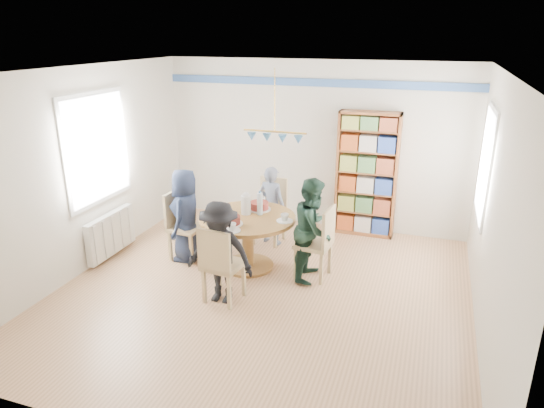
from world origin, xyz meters
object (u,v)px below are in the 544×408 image
at_px(person_far, 272,205).
at_px(bookshelf, 367,176).
at_px(person_left, 186,215).
at_px(person_near, 220,253).
at_px(chair_far, 271,207).
at_px(dining_table, 248,230).
at_px(chair_right, 320,240).
at_px(radiator, 111,234).
at_px(chair_near, 220,262).
at_px(person_right, 313,229).
at_px(chair_left, 181,222).

height_order(person_far, bookshelf, bookshelf).
xyz_separation_m(person_left, person_near, (0.94, -0.91, -0.03)).
bearing_deg(bookshelf, person_far, -146.91).
relative_size(chair_far, person_far, 0.81).
height_order(dining_table, chair_right, chair_right).
relative_size(radiator, person_far, 0.82).
bearing_deg(person_far, person_near, 102.21).
distance_m(radiator, person_far, 2.38).
bearing_deg(chair_near, person_right, 48.54).
relative_size(chair_right, person_far, 0.81).
bearing_deg(person_far, bookshelf, -134.06).
xyz_separation_m(dining_table, chair_far, (-0.01, 0.99, -0.01)).
distance_m(chair_left, bookshelf, 2.94).
bearing_deg(dining_table, radiator, -171.01).
bearing_deg(bookshelf, dining_table, -127.55).
distance_m(chair_right, bookshelf, 1.79).
bearing_deg(chair_near, radiator, 161.81).
relative_size(person_left, person_far, 1.09).
height_order(radiator, bookshelf, bookshelf).
bearing_deg(person_right, dining_table, 90.92).
bearing_deg(chair_far, bookshelf, 28.92).
bearing_deg(chair_right, person_near, -135.71).
bearing_deg(chair_far, radiator, -146.75).
distance_m(radiator, chair_right, 3.02).
bearing_deg(radiator, bookshelf, 31.56).
bearing_deg(dining_table, person_near, -88.87).
height_order(chair_far, chair_near, chair_far).
relative_size(chair_far, chair_near, 1.02).
xyz_separation_m(chair_left, chair_right, (2.02, 0.01, 0.00)).
distance_m(chair_left, person_right, 1.93).
distance_m(chair_near, person_near, 0.11).
height_order(person_right, person_near, person_right).
distance_m(dining_table, chair_near, 0.98).
height_order(radiator, chair_right, chair_right).
distance_m(dining_table, person_right, 0.92).
bearing_deg(radiator, person_far, 30.57).
bearing_deg(dining_table, person_right, 0.80).
distance_m(radiator, person_near, 2.13).
distance_m(chair_near, person_left, 1.35).
bearing_deg(chair_near, chair_far, 91.02).
bearing_deg(person_left, chair_left, -113.12).
bearing_deg(chair_left, chair_right, 0.40).
bearing_deg(person_near, dining_table, 90.43).
distance_m(chair_left, person_far, 1.38).
bearing_deg(chair_far, dining_table, -89.71).
height_order(chair_left, person_left, person_left).
relative_size(chair_right, chair_near, 1.01).
distance_m(chair_near, person_far, 1.87).
distance_m(chair_far, bookshelf, 1.58).
height_order(chair_far, person_left, person_left).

